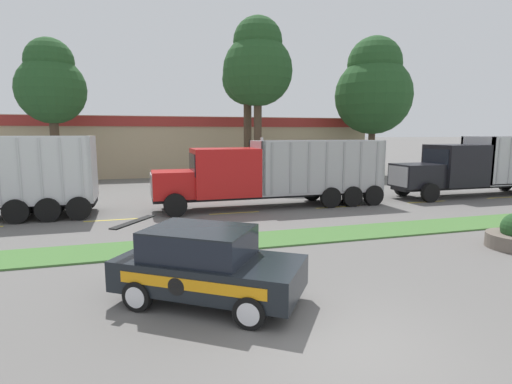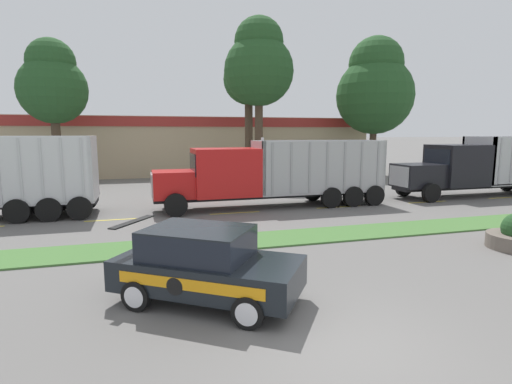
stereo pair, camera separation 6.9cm
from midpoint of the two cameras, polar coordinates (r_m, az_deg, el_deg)
ground_plane at (r=7.75m, az=12.76°, el=-20.64°), size 600.00×600.00×0.00m
grass_verge at (r=13.93m, az=-1.54°, el=-7.01°), size 120.00×2.01×0.06m
centre_line_3 at (r=18.43m, az=-19.53°, el=-3.75°), size 2.40×0.14×0.01m
centre_line_4 at (r=18.86m, az=-2.92°, el=-3.00°), size 2.40×0.14×0.01m
centre_line_5 at (r=20.75m, az=11.76°, el=-2.11°), size 2.40×0.14×0.01m
centre_line_6 at (r=23.74m, az=23.37°, el=-1.31°), size 2.40×0.14×0.01m
centre_line_7 at (r=27.47m, az=32.11°, el=-0.68°), size 2.40×0.14×0.01m
dump_truck_lead at (r=19.94m, az=-0.30°, el=2.23°), size 11.77×2.59×3.53m
dump_truck_trail at (r=27.03m, az=28.79°, el=2.87°), size 12.17×2.66×3.53m
rally_car at (r=9.06m, az=-7.05°, el=-10.20°), size 4.41×3.86×1.70m
store_building_backdrop at (r=40.32m, az=-14.92°, el=6.49°), size 40.25×12.10×5.12m
tree_behind_left at (r=31.52m, az=-27.01°, el=13.60°), size 4.60×4.60×10.11m
tree_behind_centre at (r=37.03m, az=16.71°, el=14.06°), size 6.62×6.62×11.90m
tree_behind_right at (r=32.94m, az=-1.00°, el=16.26°), size 4.02×4.02×10.97m
tree_behind_far_right at (r=31.56m, az=0.49°, el=17.79°), size 5.28×5.28×12.36m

